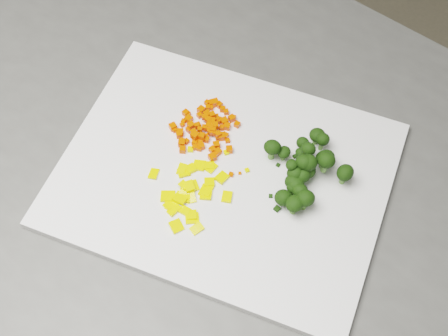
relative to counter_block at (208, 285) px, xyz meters
The scene contains 147 objects.
counter_block is the anchor object (origin of this frame).
cutting_board 0.46m from the counter_block, ahead, with size 0.42×0.32×0.01m, color white.
carrot_pile 0.48m from the counter_block, 110.05° to the left, with size 0.09×0.09×0.03m, color #EF3902, non-canonical shape.
pepper_pile 0.47m from the counter_block, 77.82° to the right, with size 0.11×0.11×0.01m, color yellow, non-canonical shape.
broccoli_pile 0.51m from the counter_block, 19.13° to the left, with size 0.11×0.11×0.05m, color black, non-canonical shape.
carrot_cube_0 0.47m from the counter_block, 140.59° to the left, with size 0.01×0.01×0.01m, color #EF3902.
carrot_cube_1 0.47m from the counter_block, 135.20° to the left, with size 0.01×0.01×0.01m, color #EF3902.
carrot_cube_2 0.46m from the counter_block, 48.25° to the left, with size 0.01×0.01×0.01m, color #EF3902.
carrot_cube_3 0.47m from the counter_block, 103.28° to the left, with size 0.01×0.01×0.01m, color #EF3902.
carrot_cube_4 0.47m from the counter_block, 131.47° to the left, with size 0.01×0.01×0.01m, color #EF3902.
carrot_cube_5 0.47m from the counter_block, 118.84° to the left, with size 0.01×0.01×0.01m, color #EF3902.
carrot_cube_6 0.47m from the counter_block, 106.48° to the left, with size 0.01×0.01×0.01m, color #EF3902.
carrot_cube_7 0.47m from the counter_block, 69.07° to the left, with size 0.01×0.01×0.01m, color #EF3902.
carrot_cube_8 0.47m from the counter_block, 48.57° to the left, with size 0.01×0.01×0.01m, color #EF3902.
carrot_cube_9 0.47m from the counter_block, 76.92° to the left, with size 0.01×0.01×0.01m, color #EF3902.
carrot_cube_10 0.47m from the counter_block, 84.43° to the left, with size 0.01×0.01×0.01m, color #EF3902.
carrot_cube_11 0.47m from the counter_block, 107.14° to the left, with size 0.01×0.01×0.01m, color #EF3902.
carrot_cube_12 0.47m from the counter_block, 125.00° to the left, with size 0.01×0.01×0.01m, color #EF3902.
carrot_cube_13 0.47m from the counter_block, 156.52° to the left, with size 0.01×0.01×0.01m, color #EF3902.
carrot_cube_14 0.47m from the counter_block, 102.24° to the left, with size 0.01×0.01×0.01m, color #EF3902.
carrot_cube_15 0.47m from the counter_block, 131.53° to the left, with size 0.01×0.01×0.01m, color #EF3902.
carrot_cube_16 0.47m from the counter_block, 115.00° to the left, with size 0.01×0.01×0.01m, color #EF3902.
carrot_cube_17 0.47m from the counter_block, 105.11° to the left, with size 0.01×0.01×0.01m, color #EF3902.
carrot_cube_18 0.47m from the counter_block, 102.04° to the left, with size 0.01×0.01×0.01m, color #EF3902.
carrot_cube_19 0.47m from the counter_block, 152.48° to the left, with size 0.01×0.01×0.01m, color #EF3902.
carrot_cube_20 0.47m from the counter_block, 81.88° to the left, with size 0.01×0.01×0.01m, color #EF3902.
carrot_cube_21 0.47m from the counter_block, 90.56° to the left, with size 0.01×0.01×0.01m, color #EF3902.
carrot_cube_22 0.47m from the counter_block, 98.31° to the left, with size 0.01×0.01×0.01m, color #EF3902.
carrot_cube_23 0.47m from the counter_block, 165.11° to the left, with size 0.01×0.01×0.01m, color #EF3902.
carrot_cube_24 0.47m from the counter_block, 91.77° to the left, with size 0.01×0.01×0.01m, color #EF3902.
carrot_cube_25 0.46m from the counter_block, 131.37° to the left, with size 0.01×0.01×0.01m, color #EF3902.
carrot_cube_26 0.47m from the counter_block, 72.87° to the left, with size 0.01×0.01×0.01m, color #EF3902.
carrot_cube_27 0.47m from the counter_block, 79.31° to the left, with size 0.01×0.01×0.01m, color #EF3902.
carrot_cube_28 0.47m from the counter_block, behind, with size 0.01×0.01×0.01m, color #EF3902.
carrot_cube_29 0.47m from the counter_block, 143.73° to the left, with size 0.01×0.01×0.01m, color #EF3902.
carrot_cube_30 0.47m from the counter_block, 33.30° to the left, with size 0.01×0.01×0.01m, color #EF3902.
carrot_cube_31 0.47m from the counter_block, 155.93° to the left, with size 0.01×0.01×0.01m, color #EF3902.
carrot_cube_32 0.47m from the counter_block, 84.03° to the left, with size 0.01×0.01×0.01m, color #EF3902.
carrot_cube_33 0.47m from the counter_block, 123.35° to the left, with size 0.01×0.01×0.01m, color #EF3902.
carrot_cube_34 0.47m from the counter_block, 94.56° to the left, with size 0.01×0.01×0.01m, color #EF3902.
carrot_cube_35 0.47m from the counter_block, 103.08° to the left, with size 0.01×0.01×0.01m, color #EF3902.
carrot_cube_36 0.47m from the counter_block, 98.65° to the left, with size 0.01×0.01×0.01m, color #EF3902.
carrot_cube_37 0.48m from the counter_block, 96.15° to the left, with size 0.01×0.01×0.01m, color #EF3902.
carrot_cube_38 0.46m from the counter_block, 121.97° to the left, with size 0.01×0.01×0.01m, color #EF3902.
carrot_cube_39 0.47m from the counter_block, 112.14° to the left, with size 0.01×0.01×0.01m, color #EF3902.
carrot_cube_40 0.47m from the counter_block, 85.91° to the left, with size 0.01×0.01×0.01m, color #EF3902.
carrot_cube_41 0.47m from the counter_block, 101.55° to the left, with size 0.01×0.01×0.01m, color #EF3902.
carrot_cube_42 0.48m from the counter_block, 114.94° to the left, with size 0.01×0.01×0.01m, color #EF3902.
carrot_cube_43 0.47m from the counter_block, 89.26° to the left, with size 0.01×0.01×0.01m, color #EF3902.
carrot_cube_44 0.47m from the counter_block, 133.83° to the left, with size 0.01×0.01×0.01m, color #EF3902.
carrot_cube_45 0.46m from the counter_block, 140.78° to the left, with size 0.01×0.01×0.01m, color #EF3902.
carrot_cube_46 0.47m from the counter_block, 109.61° to the left, with size 0.01×0.01×0.01m, color #EF3902.
carrot_cube_47 0.47m from the counter_block, 133.80° to the left, with size 0.01×0.01×0.01m, color #EF3902.
carrot_cube_48 0.47m from the counter_block, 85.17° to the left, with size 0.01×0.01×0.01m, color #EF3902.
carrot_cube_49 0.47m from the counter_block, 133.09° to the left, with size 0.01×0.01×0.01m, color #EF3902.
carrot_cube_50 0.48m from the counter_block, 105.35° to the left, with size 0.01×0.01×0.01m, color #EF3902.
carrot_cube_51 0.47m from the counter_block, 112.64° to the left, with size 0.01×0.01×0.01m, color #EF3902.
carrot_cube_52 0.47m from the counter_block, 120.64° to the left, with size 0.01×0.01×0.01m, color #EF3902.
carrot_cube_53 0.47m from the counter_block, 120.04° to the left, with size 0.01×0.01×0.01m, color #EF3902.
carrot_cube_54 0.47m from the counter_block, 97.82° to the left, with size 0.01×0.01×0.01m, color #EF3902.
carrot_cube_55 0.47m from the counter_block, 114.00° to the left, with size 0.01×0.01×0.01m, color #EF3902.
carrot_cube_56 0.47m from the counter_block, 107.21° to the left, with size 0.01×0.01×0.01m, color #EF3902.
carrot_cube_57 0.47m from the counter_block, 53.05° to the left, with size 0.01×0.01×0.01m, color #EF3902.
carrot_cube_58 0.47m from the counter_block, 159.55° to the left, with size 0.01×0.01×0.01m, color #EF3902.
carrot_cube_59 0.47m from the counter_block, 152.73° to the left, with size 0.01×0.01×0.01m, color #EF3902.
carrot_cube_60 0.48m from the counter_block, 108.50° to the left, with size 0.01×0.01×0.01m, color #EF3902.
carrot_cube_61 0.47m from the counter_block, 113.17° to the left, with size 0.01×0.01×0.01m, color #EF3902.
carrot_cube_62 0.47m from the counter_block, 76.32° to the left, with size 0.01×0.01×0.01m, color #EF3902.
carrot_cube_63 0.47m from the counter_block, 96.92° to the left, with size 0.01×0.01×0.01m, color #EF3902.
carrot_cube_64 0.47m from the counter_block, 132.35° to the left, with size 0.01×0.01×0.01m, color #EF3902.
carrot_cube_65 0.47m from the counter_block, 83.11° to the left, with size 0.01×0.01×0.01m, color #EF3902.
carrot_cube_66 0.47m from the counter_block, 103.17° to the left, with size 0.01×0.01×0.01m, color #EF3902.
carrot_cube_67 0.47m from the counter_block, 118.94° to the left, with size 0.01×0.01×0.01m, color #EF3902.
carrot_cube_68 0.47m from the counter_block, 112.20° to the left, with size 0.01×0.01×0.01m, color #EF3902.
carrot_cube_69 0.47m from the counter_block, 134.89° to the left, with size 0.01×0.01×0.01m, color #EF3902.
carrot_cube_70 0.47m from the counter_block, 112.10° to the left, with size 0.01×0.01×0.01m, color #EF3902.
carrot_cube_71 0.47m from the counter_block, 109.84° to the left, with size 0.01×0.01×0.01m, color #EF3902.
carrot_cube_72 0.47m from the counter_block, 156.21° to the left, with size 0.01×0.01×0.01m, color #EF3902.
carrot_cube_73 0.47m from the counter_block, 137.10° to the left, with size 0.01×0.01×0.01m, color #EF3902.
pepper_chunk_0 0.47m from the counter_block, 49.98° to the right, with size 0.02×0.02×0.00m, color yellow.
pepper_chunk_1 0.47m from the counter_block, 89.19° to the right, with size 0.02×0.01×0.00m, color yellow.
pepper_chunk_2 0.46m from the counter_block, 70.38° to the right, with size 0.02×0.01×0.00m, color yellow.
pepper_chunk_3 0.47m from the counter_block, 85.87° to the right, with size 0.01×0.01×0.00m, color yellow.
pepper_chunk_4 0.47m from the counter_block, 61.66° to the right, with size 0.02×0.01×0.00m, color yellow.
pepper_chunk_5 0.47m from the counter_block, 28.44° to the right, with size 0.01×0.02×0.00m, color yellow.
pepper_chunk_6 0.46m from the counter_block, 12.38° to the right, with size 0.01×0.02×0.00m, color yellow.
pepper_chunk_7 0.47m from the counter_block, 51.36° to the right, with size 0.01×0.01×0.00m, color yellow.
pepper_chunk_8 0.47m from the counter_block, 78.40° to the right, with size 0.01×0.02×0.00m, color yellow.
pepper_chunk_9 0.46m from the counter_block, 98.54° to the right, with size 0.01×0.01×0.00m, color yellow.
pepper_chunk_10 0.47m from the counter_block, 78.75° to the right, with size 0.01×0.01×0.00m, color yellow.
pepper_chunk_11 0.46m from the counter_block, 78.25° to the right, with size 0.02×0.01×0.00m, color yellow.
pepper_chunk_12 0.47m from the counter_block, 130.47° to the right, with size 0.01×0.02×0.00m, color yellow.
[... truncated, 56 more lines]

